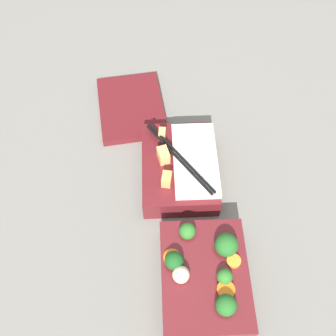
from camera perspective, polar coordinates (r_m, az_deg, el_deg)
ground_plane at (r=0.77m, az=3.76°, el=-8.83°), size 3.00×3.00×0.00m
bento_tray_vegetable at (r=0.71m, az=5.34°, el=-15.34°), size 0.20×0.15×0.08m
bento_tray_rice at (r=0.80m, az=1.81°, el=0.07°), size 0.20×0.15×0.08m
bento_lid at (r=0.93m, az=-5.35°, el=8.79°), size 0.21×0.17×0.02m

